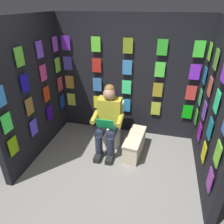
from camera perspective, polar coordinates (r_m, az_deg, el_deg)
ground_plane at (r=3.03m, az=-3.73°, el=-23.91°), size 30.00×30.00×0.00m
display_wall_back at (r=3.97m, az=4.26°, el=9.25°), size 2.74×0.14×2.24m
display_wall_left at (r=3.08m, az=26.50°, el=0.65°), size 0.14×1.89×2.24m
display_wall_right at (r=3.60m, az=-20.86°, el=5.50°), size 0.14×1.89×2.24m
toilet at (r=3.90m, az=-0.21°, el=-4.00°), size 0.41×0.56×0.77m
person_reading at (r=3.57m, az=-1.05°, el=-2.12°), size 0.53×0.69×1.19m
comic_longbox_near at (r=3.71m, az=6.16°, el=-8.73°), size 0.32×0.76×0.36m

